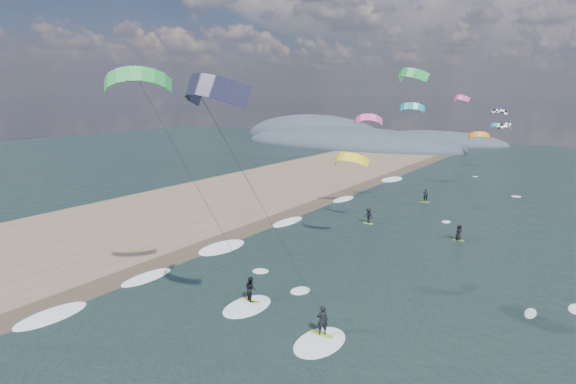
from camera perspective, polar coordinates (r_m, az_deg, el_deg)
The scene contains 9 objects.
ground at distance 29.67m, azimuth -11.82°, elevation -17.70°, with size 260.00×260.00×0.00m, color black.
sand_strip at distance 53.03m, azimuth -22.57°, elevation -4.95°, with size 26.00×240.00×0.00m, color brown.
wet_sand_strip at distance 43.94m, azimuth -13.65°, elevation -7.77°, with size 3.00×240.00×0.00m, color #382D23.
coastal_hills at distance 141.61m, azimuth 6.67°, elevation 5.90°, with size 80.00×41.00×15.00m.
kitesurfer_near_a at distance 24.71m, azimuth -7.93°, elevation 6.38°, with size 8.05×8.95×15.82m.
kitesurfer_near_b at distance 30.35m, azimuth -13.34°, elevation 4.70°, with size 7.08×9.24×16.38m.
far_kitesurfers at distance 55.74m, azimuth 13.40°, elevation -2.63°, with size 11.23×15.55×1.78m.
bg_kite_field at distance 74.09m, azimuth 18.99°, elevation 8.62°, with size 10.90×74.27×9.49m.
shoreline_surf at distance 46.32m, azimuth -8.31°, elevation -6.53°, with size 2.40×79.40×0.11m.
Camera 1 is at (18.75, -17.83, 14.52)m, focal length 30.00 mm.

